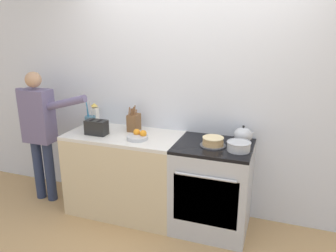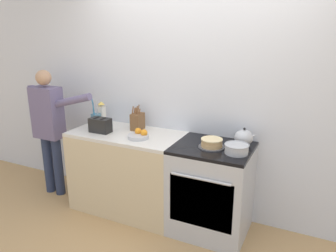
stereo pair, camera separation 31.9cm
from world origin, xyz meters
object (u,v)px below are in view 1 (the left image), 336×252
at_px(fruit_bowl, 138,136).
at_px(toaster, 97,127).
at_px(layer_cake, 213,142).
at_px(tea_kettle, 243,135).
at_px(knife_block, 134,122).
at_px(person_baker, 40,127).
at_px(utensil_crock, 90,122).
at_px(stove_range, 212,187).
at_px(milk_carton, 95,115).
at_px(mixing_bowl, 239,146).

distance_m(fruit_bowl, toaster, 0.47).
relative_size(layer_cake, tea_kettle, 1.15).
height_order(layer_cake, knife_block, knife_block).
relative_size(knife_block, person_baker, 0.18).
distance_m(tea_kettle, utensil_crock, 1.64).
distance_m(toaster, person_baker, 0.75).
relative_size(stove_range, utensil_crock, 2.76).
bearing_deg(stove_range, fruit_bowl, -173.50).
xyz_separation_m(fruit_bowl, milk_carton, (-0.67, 0.29, 0.09)).
relative_size(tea_kettle, person_baker, 0.14).
relative_size(utensil_crock, toaster, 1.35).
bearing_deg(utensil_crock, mixing_bowl, -4.53).
height_order(layer_cake, tea_kettle, tea_kettle).
bearing_deg(milk_carton, utensil_crock, -78.69).
relative_size(toaster, person_baker, 0.16).
bearing_deg(stove_range, mixing_bowl, -17.55).
height_order(tea_kettle, knife_block, knife_block).
bearing_deg(milk_carton, person_baker, -152.76).
bearing_deg(mixing_bowl, layer_cake, 168.61).
xyz_separation_m(mixing_bowl, person_baker, (-2.21, -0.01, -0.04)).
height_order(milk_carton, person_baker, person_baker).
distance_m(tea_kettle, fruit_bowl, 1.03).
bearing_deg(person_baker, toaster, -6.90).
bearing_deg(knife_block, mixing_bowl, -11.28).
xyz_separation_m(stove_range, toaster, (-1.22, -0.10, 0.52)).
relative_size(utensil_crock, fruit_bowl, 1.52).
distance_m(stove_range, knife_block, 1.07).
xyz_separation_m(fruit_bowl, toaster, (-0.47, -0.01, 0.05)).
relative_size(milk_carton, person_baker, 0.17).
xyz_separation_m(fruit_bowl, person_baker, (-1.22, 0.00, -0.03)).
distance_m(layer_cake, person_baker, 1.96).
bearing_deg(milk_carton, layer_cake, -9.10).
relative_size(utensil_crock, milk_carton, 1.28).
xyz_separation_m(tea_kettle, toaster, (-1.47, -0.26, 0.00)).
bearing_deg(milk_carton, mixing_bowl, -9.44).
height_order(layer_cake, person_baker, person_baker).
relative_size(fruit_bowl, milk_carton, 0.84).
distance_m(layer_cake, fruit_bowl, 0.75).
xyz_separation_m(mixing_bowl, knife_block, (-1.15, 0.23, 0.05)).
distance_m(milk_carton, person_baker, 0.63).
bearing_deg(fruit_bowl, stove_range, 6.50).
height_order(tea_kettle, milk_carton, milk_carton).
bearing_deg(knife_block, fruit_bowl, -56.57).
relative_size(layer_cake, milk_carton, 0.97).
height_order(mixing_bowl, toaster, toaster).
distance_m(stove_range, tea_kettle, 0.60).
bearing_deg(utensil_crock, toaster, -41.49).
distance_m(knife_block, toaster, 0.40).
xyz_separation_m(layer_cake, person_baker, (-1.96, -0.06, -0.04)).
xyz_separation_m(toaster, person_baker, (-0.75, 0.01, -0.08)).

